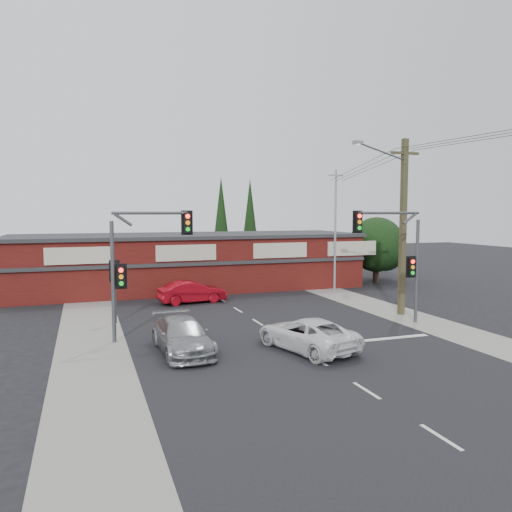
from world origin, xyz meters
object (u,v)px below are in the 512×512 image
object	(u,v)px
red_sedan	(192,292)
utility_pole	(401,221)
white_suv	(307,334)
silver_suv	(182,336)
shop_building	(189,261)

from	to	relation	value
red_sedan	utility_pole	distance (m)	13.80
red_sedan	utility_pole	world-z (taller)	utility_pole
white_suv	silver_suv	world-z (taller)	silver_suv
white_suv	silver_suv	size ratio (longest dim) A/B	1.02
red_sedan	white_suv	bearing A→B (deg)	-176.35
red_sedan	utility_pole	xyz separation A→B (m)	(10.48, -7.66, 4.68)
shop_building	utility_pole	xyz separation A→B (m)	(9.36, -14.00, 3.26)
shop_building	white_suv	bearing A→B (deg)	-86.33
shop_building	utility_pole	bearing A→B (deg)	-56.24
utility_pole	red_sedan	bearing A→B (deg)	143.86
silver_suv	shop_building	size ratio (longest dim) A/B	0.18
red_sedan	silver_suv	bearing A→B (deg)	159.34
white_suv	red_sedan	bearing A→B (deg)	-95.00
utility_pole	silver_suv	bearing A→B (deg)	-164.76
white_suv	shop_building	size ratio (longest dim) A/B	0.18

